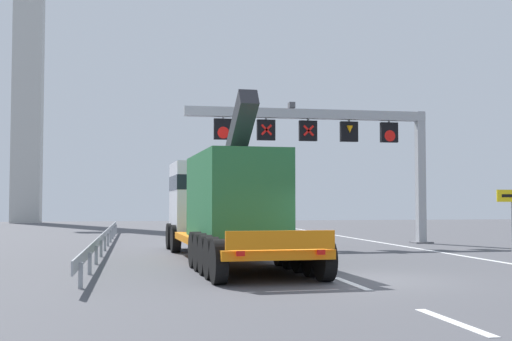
# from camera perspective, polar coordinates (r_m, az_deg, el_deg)

# --- Properties ---
(ground) EXTENTS (112.00, 112.00, 0.00)m
(ground) POSITION_cam_1_polar(r_m,az_deg,el_deg) (17.34, 9.26, -9.32)
(ground) COLOR #4C4C51
(lane_markings) EXTENTS (0.20, 44.76, 0.01)m
(lane_markings) POSITION_cam_1_polar(r_m,az_deg,el_deg) (31.81, -0.93, -6.36)
(lane_markings) COLOR silver
(lane_markings) RESTS_ON ground
(edge_line_right) EXTENTS (0.20, 63.00, 0.01)m
(edge_line_right) POSITION_cam_1_polar(r_m,az_deg,el_deg) (30.73, 12.68, -6.42)
(edge_line_right) COLOR silver
(edge_line_right) RESTS_ON ground
(overhead_lane_gantry) EXTENTS (12.05, 0.90, 6.76)m
(overhead_lane_gantry) POSITION_cam_1_polar(r_m,az_deg,el_deg) (31.94, 6.97, 3.09)
(overhead_lane_gantry) COLOR #9EA0A5
(overhead_lane_gantry) RESTS_ON ground
(heavy_haul_truck_orange) EXTENTS (3.59, 14.16, 5.30)m
(heavy_haul_truck_orange) POSITION_cam_1_polar(r_m,az_deg,el_deg) (23.54, -3.03, -2.78)
(heavy_haul_truck_orange) COLOR orange
(heavy_haul_truck_orange) RESTS_ON ground
(guardrail_left) EXTENTS (0.13, 30.12, 0.76)m
(guardrail_left) POSITION_cam_1_polar(r_m,az_deg,el_deg) (29.36, -12.90, -5.51)
(guardrail_left) COLOR #999EA3
(guardrail_left) RESTS_ON ground
(bridge_pylon_distant) EXTENTS (9.00, 2.00, 41.69)m
(bridge_pylon_distant) POSITION_cam_1_polar(r_m,az_deg,el_deg) (71.35, -19.03, 13.01)
(bridge_pylon_distant) COLOR #B7B7B2
(bridge_pylon_distant) RESTS_ON ground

